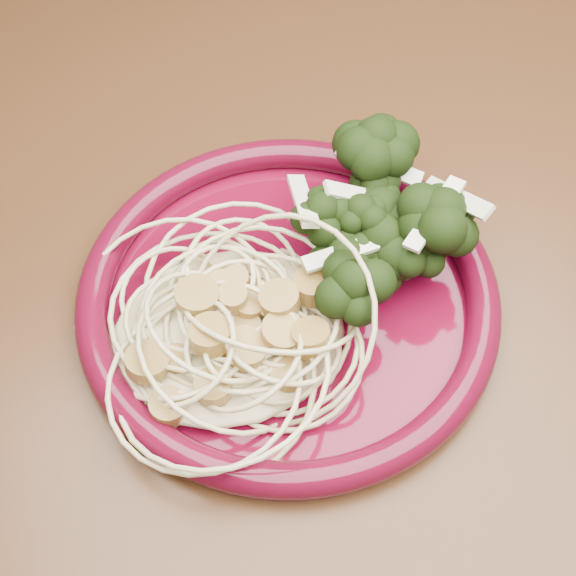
% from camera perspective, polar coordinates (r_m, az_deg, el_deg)
% --- Properties ---
extents(dining_table, '(1.20, 0.80, 0.75)m').
position_cam_1_polar(dining_table, '(0.70, 6.82, 2.03)').
color(dining_table, '#472814').
rests_on(dining_table, ground).
extents(dinner_plate, '(0.36, 0.36, 0.02)m').
position_cam_1_polar(dinner_plate, '(0.54, -0.00, -0.58)').
color(dinner_plate, '#51051A').
rests_on(dinner_plate, dining_table).
extents(spaghetti_pile, '(0.19, 0.18, 0.03)m').
position_cam_1_polar(spaghetti_pile, '(0.51, -4.38, -2.59)').
color(spaghetti_pile, beige).
rests_on(spaghetti_pile, dinner_plate).
extents(scallop_cluster, '(0.17, 0.17, 0.05)m').
position_cam_1_polar(scallop_cluster, '(0.48, -4.68, 0.01)').
color(scallop_cluster, '#A47F37').
rests_on(scallop_cluster, spaghetti_pile).
extents(broccoli_pile, '(0.15, 0.19, 0.06)m').
position_cam_1_polar(broccoli_pile, '(0.54, 5.05, 4.16)').
color(broccoli_pile, black).
rests_on(broccoli_pile, dinner_plate).
extents(onion_garnish, '(0.10, 0.12, 0.06)m').
position_cam_1_polar(onion_garnish, '(0.52, 5.33, 6.60)').
color(onion_garnish, beige).
rests_on(onion_garnish, broccoli_pile).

